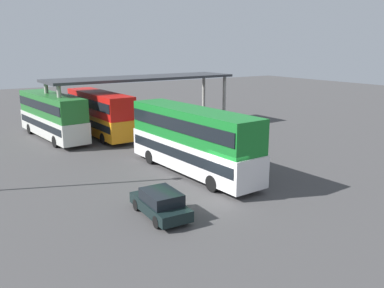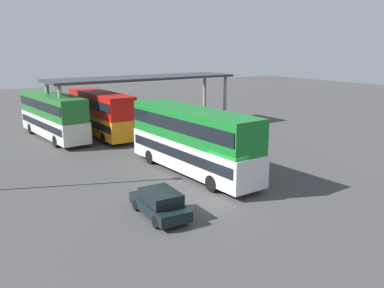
{
  "view_description": "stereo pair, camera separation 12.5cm",
  "coord_description": "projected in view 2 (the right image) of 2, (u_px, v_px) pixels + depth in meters",
  "views": [
    {
      "loc": [
        -12.71,
        -17.03,
        8.28
      ],
      "look_at": [
        1.23,
        4.57,
        2.0
      ],
      "focal_mm": 37.5,
      "sensor_mm": 36.0,
      "label": 1
    },
    {
      "loc": [
        -12.6,
        -17.09,
        8.28
      ],
      "look_at": [
        1.23,
        4.57,
        2.0
      ],
      "focal_mm": 37.5,
      "sensor_mm": 36.0,
      "label": 2
    }
  ],
  "objects": [
    {
      "name": "ground_plane",
      "position": [
        217.0,
        197.0,
        22.55
      ],
      "size": [
        140.0,
        140.0,
        0.0
      ],
      "primitive_type": "plane",
      "color": "#444243"
    },
    {
      "name": "double_decker_main",
      "position": [
        192.0,
        138.0,
        26.38
      ],
      "size": [
        3.21,
        11.63,
        4.36
      ],
      "rotation": [
        0.0,
        0.0,
        1.63
      ],
      "color": "silver",
      "rests_on": "ground_plane"
    },
    {
      "name": "parked_hatchback",
      "position": [
        160.0,
        203.0,
        19.95
      ],
      "size": [
        1.82,
        3.98,
        1.35
      ],
      "rotation": [
        0.0,
        0.0,
        1.53
      ],
      "color": "black",
      "rests_on": "ground_plane"
    },
    {
      "name": "double_decker_near_canopy",
      "position": [
        53.0,
        114.0,
        36.53
      ],
      "size": [
        3.51,
        11.18,
        4.07
      ],
      "rotation": [
        0.0,
        0.0,
        1.67
      ],
      "color": "silver",
      "rests_on": "ground_plane"
    },
    {
      "name": "double_decker_mid_row",
      "position": [
        100.0,
        112.0,
        37.56
      ],
      "size": [
        2.92,
        10.69,
        4.14
      ],
      "rotation": [
        0.0,
        0.0,
        1.61
      ],
      "color": "orange",
      "rests_on": "ground_plane"
    },
    {
      "name": "depot_canopy",
      "position": [
        144.0,
        80.0,
        40.17
      ],
      "size": [
        19.42,
        5.72,
        5.33
      ],
      "rotation": [
        0.0,
        0.0,
        0.04
      ],
      "color": "#33353A",
      "rests_on": "ground_plane"
    }
  ]
}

